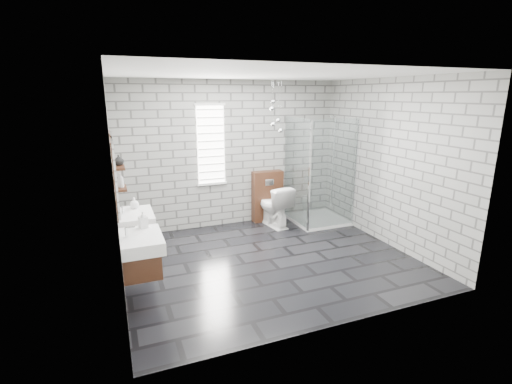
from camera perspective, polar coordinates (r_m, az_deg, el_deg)
floor at (r=5.75m, az=2.09°, el=-10.42°), size 4.20×3.60×0.02m
ceiling at (r=5.21m, az=2.39°, el=17.78°), size 4.20×3.60×0.02m
wall_back at (r=6.98m, az=-3.77°, el=5.79°), size 4.20×0.02×2.70m
wall_front at (r=3.78m, az=13.33°, el=-2.31°), size 4.20×0.02×2.70m
wall_left at (r=4.88m, az=-21.09°, el=0.93°), size 0.02×3.60×2.70m
wall_right at (r=6.44m, az=19.73°, el=4.20°), size 0.02×3.60×2.70m
vanity_left at (r=4.56m, az=-17.72°, el=-7.54°), size 0.47×0.70×1.57m
vanity_right at (r=5.42m, az=-18.45°, el=-4.05°), size 0.47×0.70×1.57m
shelf_lower at (r=4.84m, az=-20.11°, el=0.54°), size 0.14×0.30×0.03m
shelf_upper at (r=4.79m, az=-20.38°, el=3.56°), size 0.14×0.30×0.03m
window at (r=6.82m, az=-6.95°, el=7.19°), size 0.56×0.05×1.48m
cistern_panel at (r=7.30m, az=1.75°, el=-0.63°), size 0.60×0.20×1.00m
flush_plate at (r=7.13m, az=2.10°, el=1.49°), size 0.18×0.01×0.12m
shower_enclosure at (r=7.21m, az=9.34°, el=-0.98°), size 1.00×1.00×2.03m
pendant_cluster at (r=6.75m, az=2.98°, el=11.52°), size 0.28×0.25×0.94m
toilet at (r=7.03m, az=2.82°, el=-2.11°), size 0.55×0.83×0.79m
soap_bottle_a at (r=4.74m, az=-17.01°, el=-4.09°), size 0.12×0.12×0.21m
soap_bottle_b at (r=5.58m, az=-18.23°, el=-1.61°), size 0.15×0.15×0.16m
soap_bottle_c at (r=4.80m, az=-20.09°, el=1.70°), size 0.08×0.09×0.18m
vase at (r=4.85m, az=-20.37°, el=4.65°), size 0.16×0.16×0.13m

